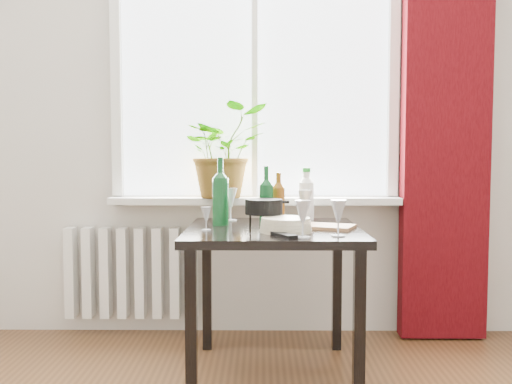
{
  "coord_description": "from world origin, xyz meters",
  "views": [
    {
      "loc": [
        0.04,
        -1.24,
        1.11
      ],
      "look_at": [
        0.01,
        1.55,
        0.92
      ],
      "focal_mm": 40.0,
      "sensor_mm": 36.0,
      "label": 1
    }
  ],
  "objects_px": {
    "tv_remote": "(284,235)",
    "wineglass_front_right": "(303,219)",
    "wineglass_far_right": "(338,218)",
    "plate_stack": "(286,225)",
    "fondue_pot": "(264,214)",
    "wine_bottle_right": "(266,195)",
    "table": "(273,246)",
    "wine_bottle_left": "(220,190)",
    "potted_plant": "(224,151)",
    "wineglass_back_left": "(230,204)",
    "wineglass_back_center": "(305,206)",
    "wineglass_front_left": "(206,219)",
    "cleaning_bottle": "(306,194)",
    "radiator": "(132,272)",
    "cutting_board": "(324,226)",
    "bottle_amber": "(279,197)"
  },
  "relations": [
    {
      "from": "wineglass_front_left",
      "to": "plate_stack",
      "type": "xyz_separation_m",
      "value": [
        0.38,
        -0.04,
        -0.02
      ]
    },
    {
      "from": "plate_stack",
      "to": "fondue_pot",
      "type": "bearing_deg",
      "value": 126.19
    },
    {
      "from": "fondue_pot",
      "to": "tv_remote",
      "type": "relative_size",
      "value": 1.35
    },
    {
      "from": "wineglass_far_right",
      "to": "wineglass_front_right",
      "type": "bearing_deg",
      "value": -163.55
    },
    {
      "from": "wine_bottle_right",
      "to": "cleaning_bottle",
      "type": "height_order",
      "value": "wine_bottle_right"
    },
    {
      "from": "potted_plant",
      "to": "fondue_pot",
      "type": "distance_m",
      "value": 0.68
    },
    {
      "from": "cleaning_bottle",
      "to": "wineglass_back_center",
      "type": "relative_size",
      "value": 1.62
    },
    {
      "from": "wineglass_far_right",
      "to": "table",
      "type": "bearing_deg",
      "value": 134.37
    },
    {
      "from": "cleaning_bottle",
      "to": "plate_stack",
      "type": "relative_size",
      "value": 1.19
    },
    {
      "from": "radiator",
      "to": "wineglass_front_right",
      "type": "bearing_deg",
      "value": -44.83
    },
    {
      "from": "wineglass_far_right",
      "to": "wineglass_front_left",
      "type": "bearing_deg",
      "value": 163.79
    },
    {
      "from": "radiator",
      "to": "wineglass_far_right",
      "type": "relative_size",
      "value": 4.79
    },
    {
      "from": "wine_bottle_left",
      "to": "cutting_board",
      "type": "xyz_separation_m",
      "value": [
        0.52,
        -0.11,
        -0.17
      ]
    },
    {
      "from": "table",
      "to": "wineglass_back_left",
      "type": "relative_size",
      "value": 4.64
    },
    {
      "from": "wine_bottle_left",
      "to": "wineglass_front_right",
      "type": "relative_size",
      "value": 2.11
    },
    {
      "from": "tv_remote",
      "to": "table",
      "type": "bearing_deg",
      "value": 67.21
    },
    {
      "from": "table",
      "to": "potted_plant",
      "type": "xyz_separation_m",
      "value": [
        -0.28,
        0.55,
        0.47
      ]
    },
    {
      "from": "fondue_pot",
      "to": "tv_remote",
      "type": "height_order",
      "value": "fondue_pot"
    },
    {
      "from": "wineglass_back_left",
      "to": "fondue_pot",
      "type": "height_order",
      "value": "wineglass_back_left"
    },
    {
      "from": "bottle_amber",
      "to": "potted_plant",
      "type": "bearing_deg",
      "value": 130.78
    },
    {
      "from": "wineglass_back_center",
      "to": "cutting_board",
      "type": "height_order",
      "value": "wineglass_back_center"
    },
    {
      "from": "wine_bottle_left",
      "to": "wineglass_back_center",
      "type": "distance_m",
      "value": 0.45
    },
    {
      "from": "plate_stack",
      "to": "tv_remote",
      "type": "relative_size",
      "value": 1.56
    },
    {
      "from": "bottle_amber",
      "to": "wineglass_far_right",
      "type": "bearing_deg",
      "value": -62.04
    },
    {
      "from": "wineglass_back_center",
      "to": "tv_remote",
      "type": "distance_m",
      "value": 0.52
    },
    {
      "from": "wineglass_back_left",
      "to": "wineglass_back_center",
      "type": "bearing_deg",
      "value": -15.1
    },
    {
      "from": "radiator",
      "to": "cleaning_bottle",
      "type": "bearing_deg",
      "value": -16.06
    },
    {
      "from": "wineglass_front_right",
      "to": "wineglass_back_center",
      "type": "distance_m",
      "value": 0.52
    },
    {
      "from": "wineglass_far_right",
      "to": "plate_stack",
      "type": "xyz_separation_m",
      "value": [
        -0.23,
        0.13,
        -0.05
      ]
    },
    {
      "from": "table",
      "to": "wineglass_back_left",
      "type": "height_order",
      "value": "wineglass_back_left"
    },
    {
      "from": "table",
      "to": "wineglass_back_center",
      "type": "distance_m",
      "value": 0.31
    },
    {
      "from": "wineglass_back_center",
      "to": "potted_plant",
      "type": "bearing_deg",
      "value": 141.19
    },
    {
      "from": "radiator",
      "to": "wineglass_back_left",
      "type": "relative_size",
      "value": 4.37
    },
    {
      "from": "wine_bottle_right",
      "to": "wineglass_front_right",
      "type": "bearing_deg",
      "value": -71.27
    },
    {
      "from": "table",
      "to": "wine_bottle_left",
      "type": "xyz_separation_m",
      "value": [
        -0.27,
        0.11,
        0.27
      ]
    },
    {
      "from": "wine_bottle_right",
      "to": "wineglass_front_right",
      "type": "relative_size",
      "value": 1.81
    },
    {
      "from": "potted_plant",
      "to": "tv_remote",
      "type": "xyz_separation_m",
      "value": [
        0.32,
        -0.85,
        -0.37
      ]
    },
    {
      "from": "wine_bottle_left",
      "to": "plate_stack",
      "type": "relative_size",
      "value": 1.45
    },
    {
      "from": "wine_bottle_right",
      "to": "cutting_board",
      "type": "distance_m",
      "value": 0.34
    },
    {
      "from": "wineglass_front_right",
      "to": "wineglass_front_left",
      "type": "height_order",
      "value": "wineglass_front_right"
    },
    {
      "from": "wineglass_far_right",
      "to": "fondue_pot",
      "type": "relative_size",
      "value": 0.79
    },
    {
      "from": "wine_bottle_left",
      "to": "wine_bottle_right",
      "type": "height_order",
      "value": "wine_bottle_left"
    },
    {
      "from": "wineglass_far_right",
      "to": "cutting_board",
      "type": "bearing_deg",
      "value": 95.8
    },
    {
      "from": "wineglass_far_right",
      "to": "tv_remote",
      "type": "bearing_deg",
      "value": -174.84
    },
    {
      "from": "wine_bottle_left",
      "to": "wineglass_front_left",
      "type": "relative_size",
      "value": 3.09
    },
    {
      "from": "cutting_board",
      "to": "plate_stack",
      "type": "bearing_deg",
      "value": -142.65
    },
    {
      "from": "bottle_amber",
      "to": "wineglass_back_left",
      "type": "distance_m",
      "value": 0.28
    },
    {
      "from": "wine_bottle_right",
      "to": "fondue_pot",
      "type": "height_order",
      "value": "wine_bottle_right"
    },
    {
      "from": "tv_remote",
      "to": "wineglass_front_right",
      "type": "bearing_deg",
      "value": -47.67
    },
    {
      "from": "wineglass_far_right",
      "to": "fondue_pot",
      "type": "height_order",
      "value": "wineglass_far_right"
    }
  ]
}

